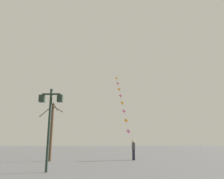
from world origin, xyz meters
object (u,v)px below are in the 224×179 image
(twin_lantern_lamp_post, at_px, (50,113))
(kite_train, at_px, (122,103))
(kite_flyer, at_px, (133,149))
(bare_tree, at_px, (52,129))

(twin_lantern_lamp_post, bearing_deg, kite_train, 76.48)
(twin_lantern_lamp_post, relative_size, kite_train, 0.32)
(kite_flyer, bearing_deg, twin_lantern_lamp_post, 143.16)
(kite_train, relative_size, bare_tree, 2.79)
(kite_flyer, xyz_separation_m, bare_tree, (-6.98, -1.36, 1.70))
(kite_flyer, bearing_deg, kite_train, -0.32)
(kite_flyer, bearing_deg, bare_tree, 95.31)
(twin_lantern_lamp_post, xyz_separation_m, kite_train, (4.14, 17.23, 3.51))
(twin_lantern_lamp_post, relative_size, bare_tree, 0.91)
(kite_train, distance_m, kite_flyer, 10.67)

